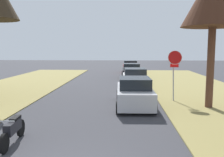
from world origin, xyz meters
The scene contains 6 objects.
stop_sign_far centered at (4.50, 9.54, 2.17)m, with size 0.81×0.55×2.94m.
parked_sedan_silver centered at (2.15, 8.26, 0.72)m, with size 2.02×4.44×1.57m.
parked_sedan_white centered at (2.43, 14.37, 0.72)m, with size 2.02×4.44×1.57m.
parked_sedan_black centered at (2.32, 20.64, 0.72)m, with size 2.02×4.44×1.57m.
parked_sedan_red centered at (2.35, 26.80, 0.72)m, with size 2.02×4.44×1.57m.
parked_motorcycle centered at (-2.01, 2.74, 0.48)m, with size 0.60×2.05×0.97m.
Camera 1 is at (1.60, -4.82, 3.10)m, focal length 39.37 mm.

